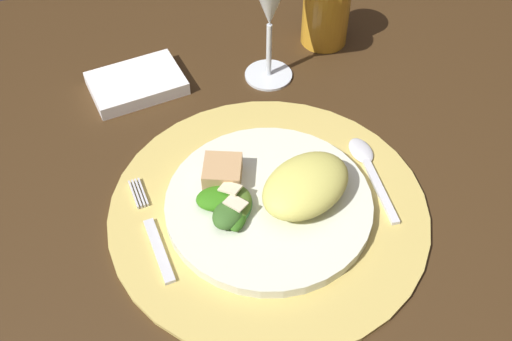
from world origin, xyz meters
The scene contains 10 objects.
dining_table centered at (0.00, 0.00, 0.63)m, with size 1.45×1.08×0.73m.
placemat centered at (0.04, -0.03, 0.73)m, with size 0.38×0.38×0.01m, color tan.
dinner_plate centered at (0.04, -0.03, 0.74)m, with size 0.25×0.25×0.01m, color silver.
pasta_serving centered at (0.09, -0.04, 0.77)m, with size 0.12×0.08×0.04m, color #D7CF61.
salad_greens centered at (0.00, -0.03, 0.76)m, with size 0.08×0.08×0.03m.
bread_piece centered at (0.00, 0.02, 0.76)m, with size 0.05×0.05×0.02m, color tan.
fork centered at (-0.10, -0.03, 0.74)m, with size 0.03×0.16×0.00m.
spoon centered at (0.19, 0.00, 0.74)m, with size 0.03×0.14×0.01m.
napkin centered at (-0.07, 0.24, 0.74)m, with size 0.13×0.09×0.02m, color white.
amber_tumbler centered at (0.23, 0.27, 0.78)m, with size 0.07×0.07×0.10m, color gold.
Camera 1 is at (-0.11, -0.45, 1.31)m, focal length 42.21 mm.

